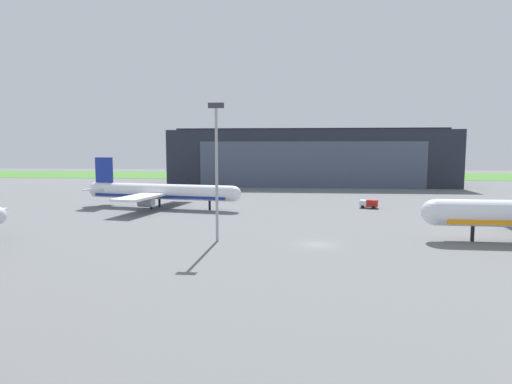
{
  "coord_description": "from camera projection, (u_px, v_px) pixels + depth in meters",
  "views": [
    {
      "loc": [
        -3.76,
        -64.18,
        14.6
      ],
      "look_at": [
        -10.97,
        19.39,
        5.87
      ],
      "focal_mm": 30.1,
      "sensor_mm": 36.0,
      "label": 1
    }
  ],
  "objects": [
    {
      "name": "apron_light_mast",
      "position": [
        217.0,
        162.0,
        65.78
      ],
      "size": [
        2.4,
        0.5,
        21.34
      ],
      "color": "#99999E",
      "rests_on": "ground_plane"
    },
    {
      "name": "maintenance_hangar",
      "position": [
        309.0,
        157.0,
        172.28
      ],
      "size": [
        106.43,
        38.38,
        22.18
      ],
      "color": "#232833",
      "rests_on": "ground_plane"
    },
    {
      "name": "airliner_far_right",
      "position": [
        161.0,
        192.0,
        103.11
      ],
      "size": [
        39.51,
        31.46,
        12.15
      ],
      "color": "white",
      "rests_on": "ground_plane"
    },
    {
      "name": "grass_field_strip",
      "position": [
        300.0,
        176.0,
        222.67
      ],
      "size": [
        440.0,
        56.0,
        0.08
      ],
      "primitive_type": "cube",
      "color": "#468131",
      "rests_on": "ground_plane"
    },
    {
      "name": "ground_plane",
      "position": [
        317.0,
        244.0,
        64.79
      ],
      "size": [
        440.0,
        440.0,
        0.0
      ],
      "primitive_type": "plane",
      "color": "slate"
    },
    {
      "name": "baggage_tug",
      "position": [
        369.0,
        203.0,
        103.64
      ],
      "size": [
        4.61,
        3.42,
        2.04
      ],
      "color": "silver",
      "rests_on": "ground_plane"
    }
  ]
}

